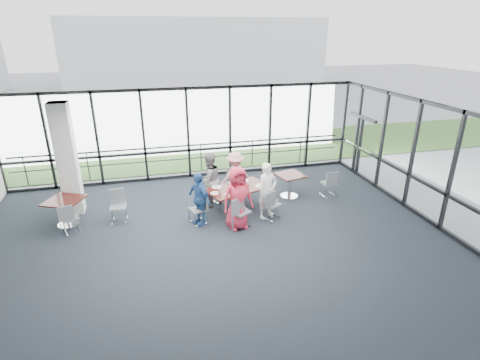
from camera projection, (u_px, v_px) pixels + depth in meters
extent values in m
cube|color=#1E242B|center=(216.00, 249.00, 9.12)|extent=(12.00, 10.00, 0.02)
cube|color=white|center=(212.00, 119.00, 7.92)|extent=(12.00, 10.00, 0.04)
cube|color=white|center=(188.00, 134.00, 13.01)|extent=(12.00, 0.10, 3.20)
cube|color=white|center=(438.00, 167.00, 9.88)|extent=(0.10, 10.00, 3.20)
cube|color=black|center=(360.00, 147.00, 13.46)|extent=(0.12, 1.60, 2.10)
cube|color=white|center=(67.00, 160.00, 10.39)|extent=(0.50, 0.50, 3.20)
cube|color=gray|center=(177.00, 140.00, 18.11)|extent=(80.00, 70.00, 0.02)
cube|color=#315C23|center=(182.00, 152.00, 16.30)|extent=(80.00, 5.00, 0.01)
cube|color=silver|center=(195.00, 51.00, 37.67)|extent=(24.00, 10.00, 6.00)
cylinder|color=#2D2D33|center=(188.00, 158.00, 13.96)|extent=(12.00, 0.06, 0.06)
cube|color=#38110F|center=(237.00, 188.00, 10.75)|extent=(2.00, 1.52, 0.04)
cylinder|color=silver|center=(237.00, 200.00, 10.89)|extent=(0.12, 0.12, 0.71)
cylinder|color=silver|center=(238.00, 210.00, 11.02)|extent=(0.56, 0.56, 0.03)
cube|color=#38110F|center=(64.00, 200.00, 9.98)|extent=(1.17, 1.17, 0.04)
cylinder|color=silver|center=(67.00, 213.00, 10.12)|extent=(0.12, 0.12, 0.71)
cube|color=#38110F|center=(290.00, 175.00, 11.71)|extent=(0.94, 0.94, 0.04)
cylinder|color=silver|center=(290.00, 186.00, 11.85)|extent=(0.12, 0.12, 0.71)
imported|color=#D32B45|center=(238.00, 198.00, 9.80)|extent=(0.93, 0.69, 1.72)
imported|color=white|center=(267.00, 191.00, 10.37)|extent=(0.69, 0.59, 1.62)
imported|color=slate|center=(209.00, 180.00, 11.07)|extent=(0.94, 0.79, 1.67)
imported|color=pink|center=(235.00, 176.00, 11.47)|extent=(1.10, 0.72, 1.56)
imported|color=#2B5A99|center=(199.00, 199.00, 10.04)|extent=(0.83, 0.99, 1.49)
cylinder|color=white|center=(230.00, 194.00, 10.29)|extent=(0.27, 0.27, 0.01)
cylinder|color=white|center=(260.00, 186.00, 10.81)|extent=(0.26, 0.26, 0.01)
cylinder|color=white|center=(217.00, 187.00, 10.76)|extent=(0.28, 0.28, 0.01)
cylinder|color=white|center=(245.00, 181.00, 11.21)|extent=(0.25, 0.25, 0.01)
cylinder|color=white|center=(215.00, 193.00, 10.35)|extent=(0.25, 0.25, 0.01)
cylinder|color=white|center=(234.00, 190.00, 10.43)|extent=(0.07, 0.07, 0.13)
cylinder|color=white|center=(248.00, 186.00, 10.67)|extent=(0.07, 0.07, 0.14)
cylinder|color=white|center=(235.00, 182.00, 10.92)|extent=(0.08, 0.08, 0.15)
cylinder|color=white|center=(220.00, 191.00, 10.31)|extent=(0.07, 0.07, 0.15)
cube|color=beige|center=(242.00, 193.00, 10.37)|extent=(0.32, 0.24, 0.00)
cube|color=beige|center=(263.00, 185.00, 10.94)|extent=(0.36, 0.29, 0.00)
cube|color=beige|center=(233.00, 182.00, 11.10)|extent=(0.37, 0.34, 0.00)
cube|color=black|center=(239.00, 186.00, 10.78)|extent=(0.10, 0.07, 0.04)
cylinder|color=#9A010D|center=(236.00, 184.00, 10.75)|extent=(0.06, 0.06, 0.18)
cylinder|color=#2B7D32|center=(241.00, 183.00, 10.78)|extent=(0.05, 0.05, 0.20)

